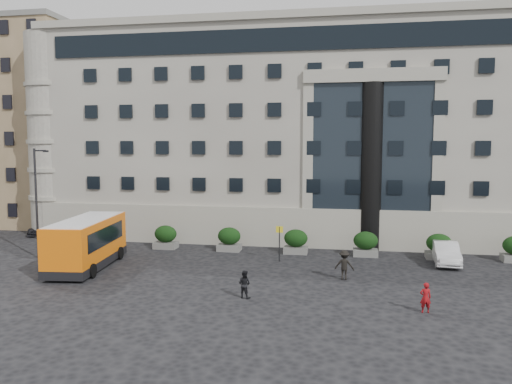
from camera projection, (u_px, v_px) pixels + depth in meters
ground at (183, 276)px, 31.48m from camera, size 120.00×120.00×0.00m
civic_building at (306, 137)px, 51.12m from camera, size 44.00×24.00×18.00m
entrance_column at (371, 167)px, 38.87m from camera, size 1.80×1.80×13.00m
apartment_near at (28, 128)px, 54.24m from camera, size 14.00×14.00×20.00m
apartment_far at (86, 125)px, 72.30m from camera, size 13.00×13.00×22.00m
hedge_a at (166, 237)px, 39.73m from camera, size 1.80×1.26×1.84m
hedge_b at (229, 239)px, 38.83m from camera, size 1.80×1.26×1.84m
hedge_c at (296, 241)px, 37.93m from camera, size 1.80×1.26×1.84m
hedge_d at (366, 244)px, 37.04m from camera, size 1.80×1.26×1.84m
hedge_e at (439, 246)px, 36.14m from camera, size 1.80×1.26×1.84m
street_lamp at (37, 199)px, 36.05m from camera, size 1.16×0.18×8.00m
bus_stop_sign at (279, 237)px, 35.26m from camera, size 0.50×0.08×2.52m
minibus at (87, 241)px, 33.51m from camera, size 3.59×8.18×3.31m
red_truck at (108, 215)px, 49.73m from camera, size 2.85×4.87×2.47m
parked_car_c at (48, 227)px, 46.11m from camera, size 1.88×4.52×1.31m
parked_car_d at (55, 225)px, 47.22m from camera, size 2.22×4.62×1.27m
white_taxi at (446, 253)px, 34.75m from camera, size 1.90×4.71×1.52m
pedestrian_a at (425, 298)px, 24.67m from camera, size 0.60×0.44×1.53m
pedestrian_b at (244, 284)px, 27.05m from camera, size 0.89×0.78×1.53m
pedestrian_c at (344, 265)px, 30.65m from camera, size 1.25×0.80×1.83m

